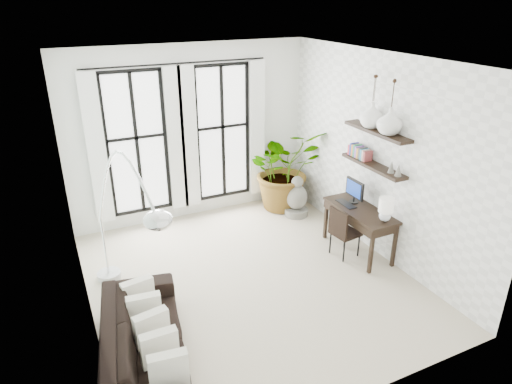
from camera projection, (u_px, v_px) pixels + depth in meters
floor at (249, 279)px, 6.89m from camera, size 5.00×5.00×0.00m
ceiling at (248, 60)px, 5.60m from camera, size 5.00×5.00×0.00m
wall_left at (75, 212)px, 5.35m from camera, size 0.00×5.00×5.00m
wall_right at (379, 157)px, 7.14m from camera, size 0.00×5.00×5.00m
wall_back at (191, 134)px, 8.31m from camera, size 4.50×0.00×4.50m
windows at (182, 139)px, 8.19m from camera, size 3.26×0.13×2.65m
wall_shelves at (373, 151)px, 7.02m from camera, size 0.25×1.30×0.60m
sofa at (144, 342)px, 5.16m from camera, size 1.27×2.40×0.67m
throw_pillows at (152, 328)px, 5.14m from camera, size 0.40×1.52×0.40m
plant at (284, 168)px, 8.89m from camera, size 1.55×1.36×1.63m
desk at (362, 213)px, 7.28m from camera, size 0.56×1.32×1.17m
desk_chair at (342, 230)px, 7.29m from camera, size 0.45×0.45×0.85m
arc_lamp at (121, 189)px, 5.45m from camera, size 0.73×2.27×2.32m
buddha at (297, 199)px, 8.73m from camera, size 0.45×0.45×0.81m
vase_a at (390, 121)px, 6.56m from camera, size 0.37×0.37×0.38m
vase_b at (372, 115)px, 6.89m from camera, size 0.37×0.37×0.38m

